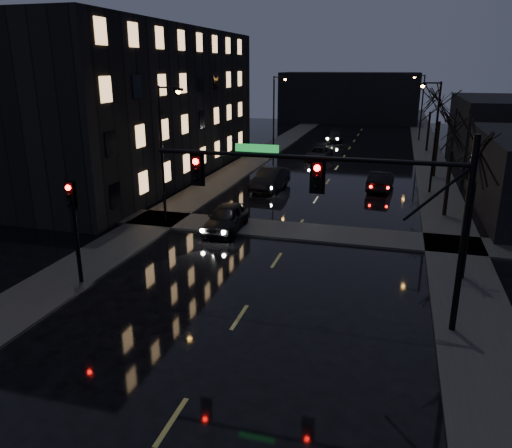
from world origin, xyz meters
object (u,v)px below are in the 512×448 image
Objects in this scene: oncoming_car_c at (319,154)px; lead_car at (381,181)px; oncoming_car_a at (226,218)px; oncoming_car_b at (270,179)px; oncoming_car_d at (335,136)px.

lead_car is (6.47, -11.30, 0.09)m from oncoming_car_c.
oncoming_car_a is at bearing -89.31° from oncoming_car_c.
lead_car is (8.12, 2.10, -0.08)m from oncoming_car_b.
lead_car is at bearing 55.76° from oncoming_car_a.
oncoming_car_d reaches higher than oncoming_car_c.
oncoming_car_c is at bearing -54.28° from lead_car.
lead_car reaches higher than oncoming_car_d.
oncoming_car_c is at bearing 88.67° from oncoming_car_b.
oncoming_car_d is 1.06× the size of lead_car.
oncoming_car_d is (1.52, 37.00, -0.08)m from oncoming_car_a.
oncoming_car_c is 13.17m from oncoming_car_d.
oncoming_car_a reaches higher than oncoming_car_c.
oncoming_car_b is 1.05× the size of oncoming_car_d.
oncoming_car_a is 14.91m from lead_car.
lead_car is at bearing 20.20° from oncoming_car_b.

